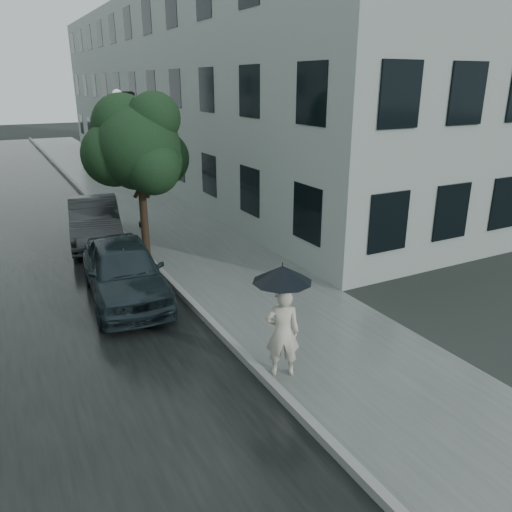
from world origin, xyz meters
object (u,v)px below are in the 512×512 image
pedestrian (282,332)px  car_near (124,270)px  street_tree (138,147)px  lamp_post (133,151)px  car_far (95,221)px

pedestrian → car_near: pedestrian is taller
pedestrian → car_near: 4.80m
street_tree → car_near: street_tree is taller
pedestrian → lamp_post: lamp_post is taller
street_tree → car_far: size_ratio=1.10×
street_tree → car_far: street_tree is taller
pedestrian → lamp_post: bearing=-67.1°
lamp_post → car_near: (-1.93, -5.81, -1.96)m
lamp_post → street_tree: bearing=-115.6°
street_tree → lamp_post: 2.98m
car_near → car_far: car_near is taller
street_tree → car_near: size_ratio=1.12×
pedestrian → lamp_post: 10.51m
car_far → street_tree: bearing=-52.8°
lamp_post → car_far: 2.74m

